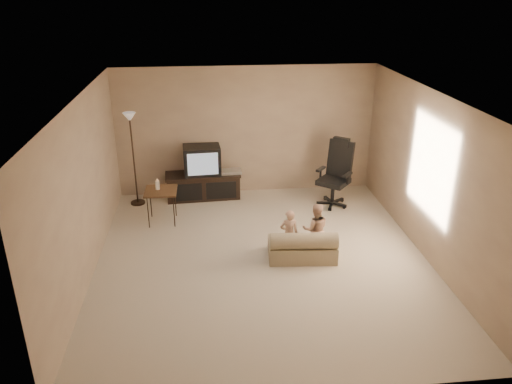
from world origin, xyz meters
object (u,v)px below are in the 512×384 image
at_px(office_chair, 335,182).
at_px(toddler_right, 315,229).
at_px(tv_stand, 203,177).
at_px(child_sofa, 303,247).
at_px(toddler_left, 289,234).
at_px(side_table, 161,191).
at_px(floor_lamp, 132,139).

height_order(office_chair, toddler_right, office_chair).
height_order(tv_stand, office_chair, office_chair).
distance_m(tv_stand, child_sofa, 2.95).
relative_size(tv_stand, toddler_left, 1.90).
bearing_deg(child_sofa, office_chair, 67.71).
height_order(toddler_left, toddler_right, toddler_right).
distance_m(side_table, floor_lamp, 1.22).
bearing_deg(toddler_right, tv_stand, -49.62).
xyz_separation_m(side_table, floor_lamp, (-0.53, 0.85, 0.71)).
distance_m(tv_stand, toddler_left, 2.76).
relative_size(floor_lamp, child_sofa, 1.66).
xyz_separation_m(tv_stand, side_table, (-0.74, -1.01, 0.15)).
bearing_deg(child_sofa, floor_lamp, 143.68).
bearing_deg(office_chair, toddler_right, -72.96).
relative_size(tv_stand, child_sofa, 1.39).
distance_m(tv_stand, floor_lamp, 1.54).
bearing_deg(child_sofa, side_table, 149.96).
bearing_deg(side_table, floor_lamp, 121.89).
height_order(floor_lamp, toddler_right, floor_lamp).
bearing_deg(child_sofa, tv_stand, 124.76).
bearing_deg(toddler_right, office_chair, -107.92).
height_order(tv_stand, toddler_left, tv_stand).
height_order(side_table, toddler_left, side_table).
bearing_deg(floor_lamp, office_chair, -6.44).
xyz_separation_m(child_sofa, toddler_left, (-0.20, 0.10, 0.19)).
bearing_deg(side_table, office_chair, 7.57).
relative_size(side_table, toddler_left, 1.04).
bearing_deg(toddler_left, tv_stand, -64.64).
xyz_separation_m(office_chair, child_sofa, (-1.00, -1.96, -0.26)).
distance_m(tv_stand, side_table, 1.26).
relative_size(office_chair, toddler_right, 1.50).
bearing_deg(floor_lamp, side_table, -58.11).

